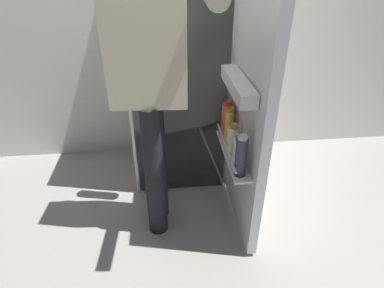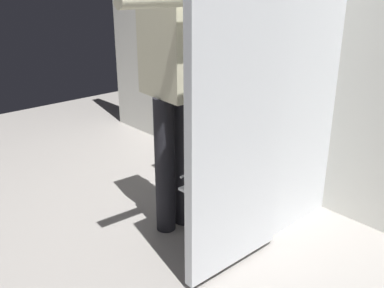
% 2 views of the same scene
% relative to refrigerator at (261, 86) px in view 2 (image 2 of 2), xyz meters
% --- Properties ---
extents(ground_plane, '(6.72, 6.72, 0.00)m').
position_rel_refrigerator_xyz_m(ground_plane, '(-0.03, -0.50, -0.86)').
color(ground_plane, gray).
extents(kitchen_wall, '(4.40, 0.10, 2.46)m').
position_rel_refrigerator_xyz_m(kitchen_wall, '(-0.03, 0.41, 0.37)').
color(kitchen_wall, silver).
rests_on(kitchen_wall, ground_plane).
extents(refrigerator, '(0.72, 1.26, 1.72)m').
position_rel_refrigerator_xyz_m(refrigerator, '(0.00, 0.00, 0.00)').
color(refrigerator, silver).
rests_on(refrigerator, ground_plane).
extents(person, '(0.53, 0.74, 1.72)m').
position_rel_refrigerator_xyz_m(person, '(-0.19, -0.54, 0.17)').
color(person, black).
rests_on(person, ground_plane).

